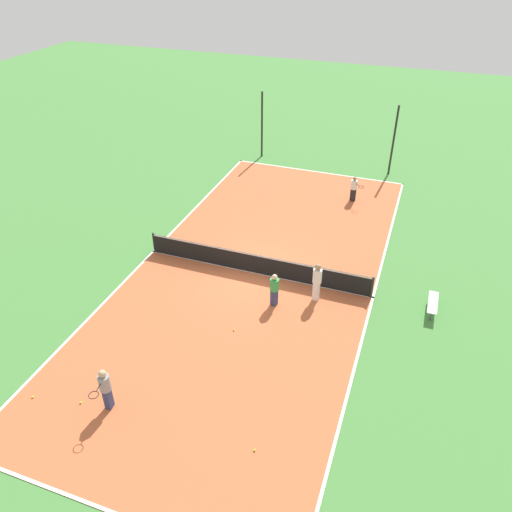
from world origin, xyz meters
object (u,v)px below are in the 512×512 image
at_px(fence_post_back_right, 393,141).
at_px(player_far_white, 354,187).
at_px(tennis_ball_right_alley, 81,403).
at_px(player_far_green, 274,288).
at_px(tennis_ball_midcourt, 255,450).
at_px(player_baseline_gray, 105,387).
at_px(player_near_white, 317,280).
at_px(tennis_ball_far_baseline, 33,397).
at_px(tennis_net, 256,263).
at_px(bench, 433,303).
at_px(fence_post_back_left, 262,125).
at_px(tennis_ball_near_net, 234,330).

bearing_deg(fence_post_back_right, player_far_white, -108.11).
bearing_deg(tennis_ball_right_alley, player_far_green, 58.00).
distance_m(tennis_ball_midcourt, fence_post_back_right, 20.80).
xyz_separation_m(player_far_green, fence_post_back_right, (2.67, 14.17, 1.25)).
bearing_deg(player_baseline_gray, fence_post_back_right, 158.03).
relative_size(player_far_green, fence_post_back_right, 0.35).
bearing_deg(tennis_ball_right_alley, player_near_white, 53.20).
height_order(player_baseline_gray, tennis_ball_far_baseline, player_baseline_gray).
distance_m(player_baseline_gray, tennis_ball_far_baseline, 2.72).
height_order(player_far_green, fence_post_back_right, fence_post_back_right).
bearing_deg(tennis_ball_right_alley, tennis_net, 71.66).
height_order(tennis_net, fence_post_back_right, fence_post_back_right).
height_order(player_far_white, tennis_ball_right_alley, player_far_white).
bearing_deg(tennis_ball_right_alley, bench, 39.84).
distance_m(player_far_white, player_baseline_gray, 17.10).
relative_size(player_far_white, tennis_ball_midcourt, 20.48).
height_order(player_baseline_gray, tennis_ball_midcourt, player_baseline_gray).
bearing_deg(bench, tennis_ball_far_baseline, 126.87).
bearing_deg(bench, player_baseline_gray, 131.96).
xyz_separation_m(player_baseline_gray, tennis_ball_right_alley, (-0.95, -0.19, -0.87)).
xyz_separation_m(player_near_white, fence_post_back_right, (1.19, 13.31, 1.07)).
bearing_deg(tennis_ball_midcourt, bench, 61.88).
distance_m(player_far_green, tennis_ball_right_alley, 8.00).
relative_size(player_far_white, player_far_green, 0.97).
bearing_deg(tennis_ball_far_baseline, tennis_net, 63.54).
bearing_deg(tennis_ball_far_baseline, player_baseline_gray, 11.77).
relative_size(player_far_green, tennis_ball_far_baseline, 21.22).
bearing_deg(player_baseline_gray, fence_post_back_left, -179.98).
relative_size(tennis_net, player_far_white, 7.17).
distance_m(player_far_white, player_near_white, 9.07).
bearing_deg(tennis_ball_midcourt, tennis_ball_right_alley, -177.48).
bearing_deg(player_far_green, tennis_ball_right_alley, -8.83).
bearing_deg(tennis_ball_right_alley, tennis_ball_midcourt, 2.52).
relative_size(bench, tennis_ball_near_net, 21.06).
distance_m(player_baseline_gray, tennis_ball_near_net, 5.22).
height_order(player_far_green, tennis_ball_right_alley, player_far_green).
bearing_deg(fence_post_back_right, player_baseline_gray, -105.99).
height_order(tennis_ball_far_baseline, fence_post_back_left, fence_post_back_left).
distance_m(player_far_white, player_far_green, 10.01).
height_order(tennis_ball_near_net, fence_post_back_right, fence_post_back_right).
xyz_separation_m(tennis_ball_right_alley, fence_post_back_right, (6.88, 20.92, 2.02)).
distance_m(bench, player_baseline_gray, 12.36).
distance_m(player_far_green, fence_post_back_right, 14.47).
height_order(player_far_white, player_baseline_gray, player_baseline_gray).
xyz_separation_m(player_near_white, fence_post_back_left, (-6.93, 13.31, 1.07)).
height_order(tennis_ball_far_baseline, tennis_ball_near_net, same).
bearing_deg(tennis_ball_near_net, bench, 28.26).
xyz_separation_m(tennis_net, tennis_ball_right_alley, (-2.82, -8.52, -0.47)).
relative_size(fence_post_back_left, fence_post_back_right, 1.00).
bearing_deg(tennis_net, player_far_green, -51.71).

